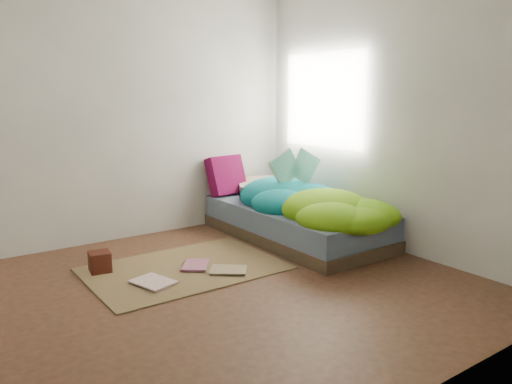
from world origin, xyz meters
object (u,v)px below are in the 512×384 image
(wooden_box, at_px, (100,262))
(floor_book_b, at_px, (183,265))
(open_book, at_px, (296,158))
(bed, at_px, (295,222))
(floor_book_a, at_px, (141,287))
(pillow_magenta, at_px, (226,176))

(wooden_box, bearing_deg, floor_book_b, -26.27)
(open_book, bearing_deg, floor_book_b, -159.84)
(bed, bearing_deg, floor_book_a, -168.15)
(floor_book_b, bearing_deg, open_book, 47.01)
(pillow_magenta, xyz_separation_m, wooden_box, (-1.72, -0.75, -0.46))
(open_book, xyz_separation_m, wooden_box, (-2.05, 0.07, -0.73))
(pillow_magenta, relative_size, wooden_box, 2.60)
(pillow_magenta, bearing_deg, wooden_box, -163.95)
(bed, distance_m, floor_book_a, 1.90)
(pillow_magenta, distance_m, floor_book_b, 1.62)
(bed, xyz_separation_m, open_book, (0.07, 0.09, 0.66))
(bed, bearing_deg, floor_book_b, -174.20)
(wooden_box, distance_m, floor_book_a, 0.57)
(pillow_magenta, xyz_separation_m, floor_book_a, (-1.59, -1.30, -0.53))
(bed, relative_size, pillow_magenta, 4.58)
(bed, xyz_separation_m, floor_book_b, (-1.37, -0.14, -0.14))
(wooden_box, height_order, floor_book_b, wooden_box)
(pillow_magenta, height_order, open_book, open_book)
(floor_book_a, height_order, floor_book_b, floor_book_b)
(bed, height_order, open_book, open_book)
(bed, bearing_deg, wooden_box, 175.26)
(open_book, relative_size, floor_book_a, 1.46)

